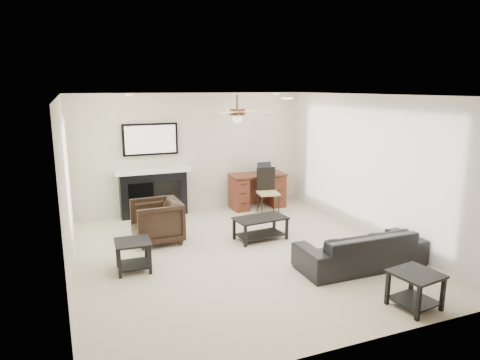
{
  "coord_description": "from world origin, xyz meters",
  "views": [
    {
      "loc": [
        -2.38,
        -6.01,
        2.62
      ],
      "look_at": [
        0.11,
        0.26,
        1.15
      ],
      "focal_mm": 32.0,
      "sensor_mm": 36.0,
      "label": 1
    }
  ],
  "objects_px": {
    "armchair": "(157,221)",
    "fireplace_unit": "(153,171)",
    "sofa": "(361,249)",
    "desk": "(257,191)",
    "coffee_table": "(260,228)"
  },
  "relations": [
    {
      "from": "armchair",
      "to": "desk",
      "type": "bearing_deg",
      "value": 116.86
    },
    {
      "from": "sofa",
      "to": "desk",
      "type": "relative_size",
      "value": 1.57
    },
    {
      "from": "armchair",
      "to": "fireplace_unit",
      "type": "xyz_separation_m",
      "value": [
        0.24,
        1.56,
        0.59
      ]
    },
    {
      "from": "desk",
      "to": "fireplace_unit",
      "type": "bearing_deg",
      "value": 174.42
    },
    {
      "from": "sofa",
      "to": "armchair",
      "type": "relative_size",
      "value": 2.37
    },
    {
      "from": "sofa",
      "to": "armchair",
      "type": "height_order",
      "value": "armchair"
    },
    {
      "from": "sofa",
      "to": "fireplace_unit",
      "type": "relative_size",
      "value": 1.0
    },
    {
      "from": "desk",
      "to": "sofa",
      "type": "bearing_deg",
      "value": -88.03
    },
    {
      "from": "fireplace_unit",
      "to": "desk",
      "type": "height_order",
      "value": "fireplace_unit"
    },
    {
      "from": "armchair",
      "to": "fireplace_unit",
      "type": "height_order",
      "value": "fireplace_unit"
    },
    {
      "from": "armchair",
      "to": "sofa",
      "type": "bearing_deg",
      "value": 48.91
    },
    {
      "from": "coffee_table",
      "to": "desk",
      "type": "bearing_deg",
      "value": 62.15
    },
    {
      "from": "sofa",
      "to": "coffee_table",
      "type": "relative_size",
      "value": 2.13
    },
    {
      "from": "sofa",
      "to": "fireplace_unit",
      "type": "xyz_separation_m",
      "value": [
        -2.36,
        3.71,
        0.68
      ]
    },
    {
      "from": "armchair",
      "to": "desk",
      "type": "xyz_separation_m",
      "value": [
        2.48,
        1.34,
        0.01
      ]
    }
  ]
}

